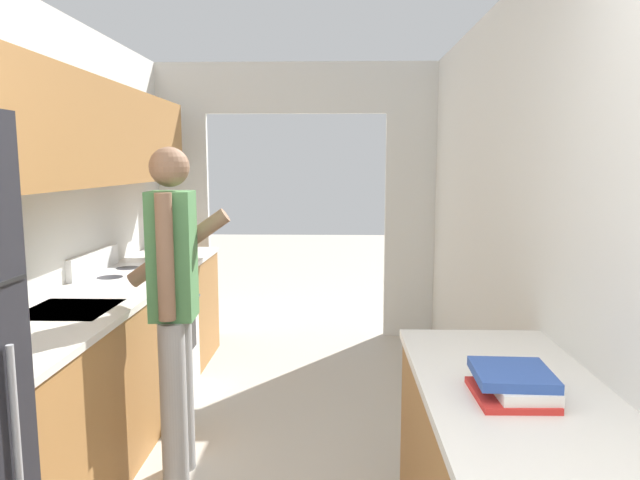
% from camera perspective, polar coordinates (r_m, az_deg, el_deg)
% --- Properties ---
extents(wall_left, '(0.38, 6.89, 2.50)m').
position_cam_1_polar(wall_left, '(3.14, -28.93, 3.81)').
color(wall_left, silver).
rests_on(wall_left, ground_plane).
extents(wall_right, '(0.06, 6.89, 2.50)m').
position_cam_1_polar(wall_right, '(2.55, 22.87, -1.04)').
color(wall_right, silver).
rests_on(wall_right, ground_plane).
extents(wall_far_with_doorway, '(2.93, 0.06, 2.50)m').
position_cam_1_polar(wall_far_with_doorway, '(5.24, -2.39, 5.84)').
color(wall_far_with_doorway, silver).
rests_on(wall_far_with_doorway, ground_plane).
extents(counter_left, '(0.62, 3.17, 0.88)m').
position_cam_1_polar(counter_left, '(3.63, -20.48, -11.54)').
color(counter_left, '#9E6B38').
rests_on(counter_left, ground_plane).
extents(range_oven, '(0.66, 0.73, 1.02)m').
position_cam_1_polar(range_oven, '(4.10, -17.54, -9.12)').
color(range_oven, white).
rests_on(range_oven, ground_plane).
extents(person, '(0.54, 0.39, 1.69)m').
position_cam_1_polar(person, '(2.94, -14.38, -6.31)').
color(person, '#9E9E9E').
rests_on(person, ground_plane).
extents(book_stack, '(0.24, 0.30, 0.09)m').
position_cam_1_polar(book_stack, '(1.94, 18.83, -13.36)').
color(book_stack, red).
rests_on(book_stack, counter_right).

